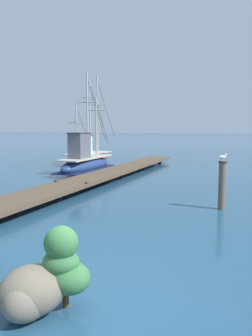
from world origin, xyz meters
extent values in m
plane|color=navy|center=(0.00, 0.00, 0.00)|extent=(400.00, 400.00, 0.00)
cube|color=brown|center=(-5.32, 12.71, 0.37)|extent=(1.88, 22.19, 0.16)
cylinder|color=brown|center=(-5.29, 7.16, 0.15)|extent=(0.36, 0.36, 0.29)
cylinder|color=brown|center=(-5.32, 12.71, 0.15)|extent=(0.36, 0.36, 0.29)
cylinder|color=brown|center=(-5.34, 18.25, 0.15)|extent=(0.36, 0.36, 0.29)
cylinder|color=brown|center=(-5.36, 23.80, 0.15)|extent=(0.36, 0.36, 0.29)
cube|color=#333338|center=(-6.10, 8.27, 0.49)|extent=(0.12, 0.20, 0.08)
cube|color=#333338|center=(-4.50, 8.27, 0.49)|extent=(0.12, 0.20, 0.08)
ellipsoid|color=navy|center=(-7.67, 14.29, 0.54)|extent=(1.69, 5.80, 1.07)
cube|color=#B2AD9E|center=(-7.67, 14.29, 1.03)|extent=(1.49, 5.22, 0.08)
cube|color=#19234C|center=(-7.67, 14.29, 0.29)|extent=(1.70, 5.68, 0.08)
cube|color=#565B66|center=(-7.66, 13.42, 1.84)|extent=(0.89, 1.42, 1.54)
cube|color=#3D3D42|center=(-7.66, 13.42, 2.64)|extent=(0.96, 1.54, 0.06)
cylinder|color=#B2ADA3|center=(-7.67, 14.58, 3.76)|extent=(0.11, 0.11, 5.37)
cylinder|color=#B2ADA3|center=(-7.67, 14.58, 4.58)|extent=(1.47, 0.07, 0.06)
cylinder|color=#333338|center=(-7.69, 16.03, 4.02)|extent=(0.05, 2.79, 3.97)
cylinder|color=#B2ADA3|center=(-7.68, 15.88, 3.04)|extent=(0.11, 0.11, 3.93)
cylinder|color=#B2ADA3|center=(-7.68, 15.88, 4.13)|extent=(1.47, 0.07, 0.06)
cylinder|color=#333338|center=(-7.69, 16.94, 3.23)|extent=(0.04, 2.05, 2.91)
ellipsoid|color=#AD2823|center=(-10.10, 19.38, 0.47)|extent=(2.13, 5.96, 0.94)
cube|color=#B2AD9E|center=(-10.10, 19.38, 0.90)|extent=(1.88, 5.36, 0.08)
cube|color=silver|center=(-10.14, 18.50, 1.64)|extent=(1.08, 1.29, 1.38)
cube|color=#3D3D42|center=(-10.14, 18.50, 2.36)|extent=(1.16, 1.39, 0.06)
cylinder|color=#B2ADA3|center=(-10.08, 19.67, 3.87)|extent=(0.11, 0.11, 5.85)
cylinder|color=#B2ADA3|center=(-10.08, 19.67, 5.38)|extent=(1.68, 0.13, 0.06)
cylinder|color=#333338|center=(-10.01, 21.25, 4.16)|extent=(0.16, 3.04, 4.33)
cylinder|color=#B2ADA3|center=(-10.03, 21.00, 4.12)|extent=(0.11, 0.11, 6.35)
cylinder|color=#B2ADA3|center=(-10.03, 21.00, 4.88)|extent=(1.68, 0.13, 0.06)
cylinder|color=#333338|center=(-9.95, 22.71, 4.44)|extent=(0.17, 3.29, 4.69)
cylinder|color=#B2ADA3|center=(-10.18, 17.62, 2.82)|extent=(0.11, 0.11, 3.74)
cylinder|color=#B2ADA3|center=(-10.18, 17.62, 3.34)|extent=(1.68, 0.13, 0.06)
cylinder|color=#333338|center=(-10.13, 18.63, 3.00)|extent=(0.11, 1.95, 2.77)
cylinder|color=brown|center=(1.43, 7.36, 0.88)|extent=(0.26, 0.26, 1.76)
cylinder|color=#28282D|center=(1.43, 7.36, 1.73)|extent=(0.30, 0.30, 0.06)
cylinder|color=gold|center=(1.42, 7.37, 1.79)|extent=(0.01, 0.01, 0.07)
cylinder|color=gold|center=(1.45, 7.34, 1.79)|extent=(0.01, 0.01, 0.07)
ellipsoid|color=white|center=(1.43, 7.36, 1.90)|extent=(0.28, 0.29, 0.13)
ellipsoid|color=silver|center=(1.38, 7.38, 1.91)|extent=(0.18, 0.20, 0.09)
ellipsoid|color=#383838|center=(1.31, 7.29, 1.90)|extent=(0.07, 0.07, 0.04)
ellipsoid|color=silver|center=(1.46, 7.30, 1.91)|extent=(0.18, 0.20, 0.09)
ellipsoid|color=#383838|center=(1.38, 7.23, 1.90)|extent=(0.07, 0.07, 0.04)
cone|color=white|center=(1.33, 7.25, 1.90)|extent=(0.11, 0.11, 0.07)
sphere|color=white|center=(1.51, 7.44, 1.98)|extent=(0.08, 0.08, 0.08)
cone|color=gold|center=(1.55, 7.48, 1.98)|extent=(0.05, 0.05, 0.02)
ellipsoid|color=#6C6253|center=(-0.70, -0.90, 0.40)|extent=(1.36, 1.40, 0.79)
ellipsoid|color=#726859|center=(-0.68, -1.01, 0.35)|extent=(0.72, 0.97, 0.69)
cylinder|color=#4C3823|center=(-0.32, -0.53, 0.13)|extent=(0.10, 0.10, 0.26)
ellipsoid|color=#38703D|center=(-0.25, -0.54, 0.52)|extent=(0.71, 0.64, 0.52)
ellipsoid|color=#38703D|center=(-0.37, -0.57, 0.78)|extent=(0.61, 0.56, 0.41)
ellipsoid|color=#38703D|center=(-0.36, -0.56, 1.10)|extent=(0.56, 0.54, 0.56)
camera|label=1|loc=(2.46, -5.07, 2.92)|focal=36.09mm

